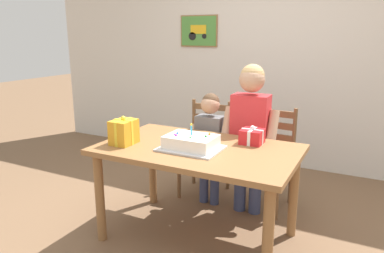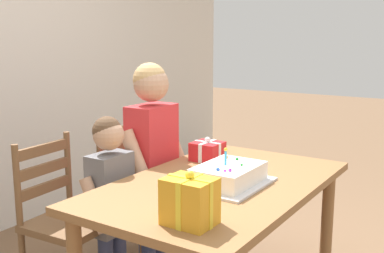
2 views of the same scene
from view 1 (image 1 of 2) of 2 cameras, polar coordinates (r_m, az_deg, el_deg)
name	(u,v)px [view 1 (image 1 of 2)]	position (r m, az deg, el deg)	size (l,w,h in m)	color
ground_plane	(198,237)	(3.03, 0.89, -16.84)	(20.00, 20.00, 0.00)	brown
back_wall	(272,57)	(4.48, 12.41, 10.56)	(6.40, 0.11, 2.60)	silver
dining_table	(198,159)	(2.75, 0.94, -5.18)	(1.47, 0.90, 0.75)	olive
birthday_cake	(191,143)	(2.66, -0.16, -2.55)	(0.44, 0.34, 0.19)	silver
gift_box_red_large	(124,132)	(2.83, -10.60, -0.84)	(0.16, 0.20, 0.22)	gold
gift_box_beside_cake	(252,136)	(2.83, 9.38, -1.54)	(0.17, 0.17, 0.15)	red
chair_left	(206,148)	(3.64, 2.18, -3.32)	(0.45, 0.45, 0.92)	brown
chair_right	(267,157)	(3.44, 11.68, -4.68)	(0.46, 0.46, 0.92)	brown
child_older	(250,125)	(3.17, 9.07, 0.22)	(0.48, 0.28, 1.33)	#38426B
child_younger	(210,138)	(3.34, 2.79, -1.84)	(0.38, 0.22, 1.05)	#38426B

